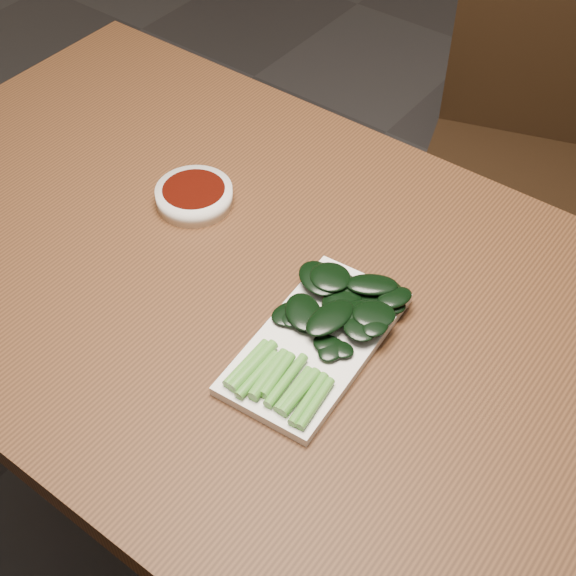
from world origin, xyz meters
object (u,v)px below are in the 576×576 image
at_px(sauce_bowl, 194,196).
at_px(serving_plate, 316,342).
at_px(table, 265,317).
at_px(chair_far, 535,154).
at_px(gai_lan, 330,320).

relative_size(sauce_bowl, serving_plate, 0.41).
relative_size(table, serving_plate, 4.90).
height_order(chair_far, serving_plate, chair_far).
height_order(serving_plate, gai_lan, gai_lan).
bearing_deg(chair_far, table, -113.32).
bearing_deg(chair_far, sauce_bowl, -127.12).
height_order(sauce_bowl, serving_plate, sauce_bowl).
height_order(table, serving_plate, serving_plate).
bearing_deg(serving_plate, table, 159.21).
distance_m(table, serving_plate, 0.15).
bearing_deg(gai_lan, serving_plate, -91.71).
bearing_deg(chair_far, gai_lan, -105.12).
bearing_deg(gai_lan, chair_far, 93.20).
xyz_separation_m(sauce_bowl, serving_plate, (0.32, -0.12, -0.01)).
distance_m(serving_plate, gai_lan, 0.03).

